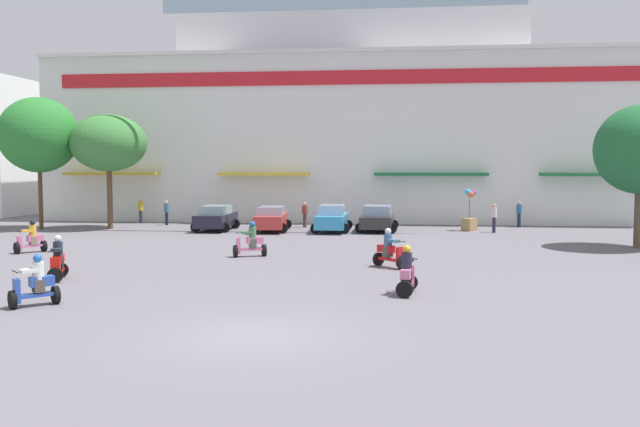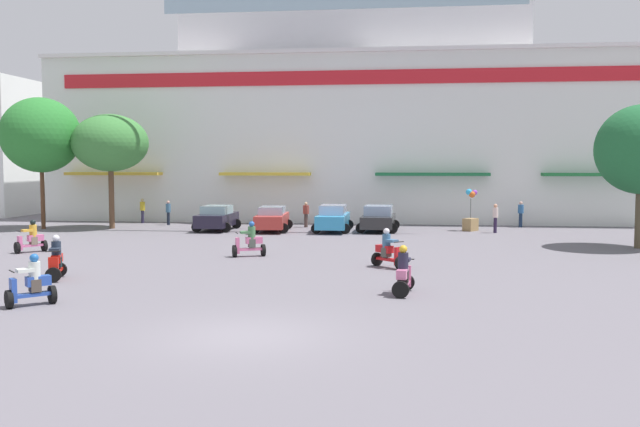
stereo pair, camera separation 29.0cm
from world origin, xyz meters
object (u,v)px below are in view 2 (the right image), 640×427
(pedestrian_0, at_px, (521,213))
(pedestrian_4, at_px, (142,209))
(parked_car_0, at_px, (217,218))
(pedestrian_2, at_px, (168,211))
(scooter_rider_7, at_px, (31,284))
(pedestrian_3, at_px, (495,216))
(scooter_rider_8, at_px, (404,274))
(parked_car_2, at_px, (333,218))
(scooter_rider_5, at_px, (56,261))
(pedestrian_1, at_px, (306,213))
(balloon_vendor_cart, at_px, (471,214))
(plaza_tree_0, at_px, (110,143))
(scooter_rider_1, at_px, (388,251))
(parked_car_1, at_px, (272,219))
(plaza_tree_2, at_px, (41,135))
(scooter_rider_0, at_px, (31,239))
(scooter_rider_6, at_px, (249,242))
(parked_car_3, at_px, (378,218))

(pedestrian_0, height_order, pedestrian_4, pedestrian_4)
(parked_car_0, relative_size, pedestrian_2, 2.53)
(scooter_rider_7, relative_size, pedestrian_3, 0.88)
(scooter_rider_8, bearing_deg, parked_car_2, 102.20)
(parked_car_0, relative_size, pedestrian_0, 2.46)
(scooter_rider_5, relative_size, pedestrian_1, 0.98)
(parked_car_0, height_order, balloon_vendor_cart, balloon_vendor_cart)
(plaza_tree_0, relative_size, balloon_vendor_cart, 2.80)
(pedestrian_1, relative_size, balloon_vendor_cart, 0.63)
(parked_car_0, height_order, scooter_rider_1, scooter_rider_1)
(plaza_tree_0, distance_m, scooter_rider_8, 26.96)
(pedestrian_3, bearing_deg, scooter_rider_1, -112.73)
(parked_car_0, distance_m, scooter_rider_1, 17.29)
(pedestrian_2, distance_m, pedestrian_3, 20.86)
(scooter_rider_5, bearing_deg, balloon_vendor_cart, 50.41)
(parked_car_1, bearing_deg, balloon_vendor_cart, 7.86)
(parked_car_0, relative_size, balloon_vendor_cart, 1.60)
(plaza_tree_2, height_order, scooter_rider_8, plaza_tree_2)
(parked_car_1, distance_m, pedestrian_3, 13.14)
(scooter_rider_5, relative_size, scooter_rider_8, 1.01)
(plaza_tree_0, distance_m, plaza_tree_2, 4.22)
(scooter_rider_0, relative_size, pedestrian_0, 0.90)
(plaza_tree_0, relative_size, pedestrian_0, 4.30)
(pedestrian_3, height_order, pedestrian_4, pedestrian_3)
(balloon_vendor_cart, bearing_deg, pedestrian_0, 38.51)
(pedestrian_1, height_order, pedestrian_4, pedestrian_4)
(pedestrian_3, bearing_deg, scooter_rider_7, -125.07)
(balloon_vendor_cart, bearing_deg, scooter_rider_0, -148.87)
(plaza_tree_0, distance_m, pedestrian_4, 5.89)
(scooter_rider_6, relative_size, balloon_vendor_cart, 0.61)
(parked_car_3, relative_size, scooter_rider_8, 2.64)
(plaza_tree_2, xyz_separation_m, scooter_rider_0, (5.33, -10.69, -5.17))
(pedestrian_3, bearing_deg, balloon_vendor_cart, 140.93)
(parked_car_3, bearing_deg, plaza_tree_2, -177.41)
(scooter_rider_7, bearing_deg, pedestrian_4, 105.05)
(scooter_rider_5, relative_size, balloon_vendor_cart, 0.62)
(scooter_rider_7, xyz_separation_m, pedestrian_2, (-4.86, 25.22, 0.30))
(parked_car_2, bearing_deg, scooter_rider_6, -102.44)
(parked_car_1, xyz_separation_m, pedestrian_0, (15.19, 4.32, 0.19))
(scooter_rider_0, xyz_separation_m, scooter_rider_6, (10.18, -0.16, 0.03))
(parked_car_0, bearing_deg, scooter_rider_6, -67.87)
(parked_car_3, bearing_deg, scooter_rider_8, -85.70)
(pedestrian_4, bearing_deg, scooter_rider_0, -87.09)
(scooter_rider_1, xyz_separation_m, pedestrian_2, (-14.78, 16.79, 0.29))
(parked_car_0, bearing_deg, pedestrian_1, 27.65)
(scooter_rider_6, bearing_deg, pedestrian_4, 125.17)
(plaza_tree_0, relative_size, parked_car_1, 1.58)
(pedestrian_0, relative_size, balloon_vendor_cart, 0.65)
(scooter_rider_7, bearing_deg, parked_car_0, 91.83)
(pedestrian_0, bearing_deg, scooter_rider_6, -132.29)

